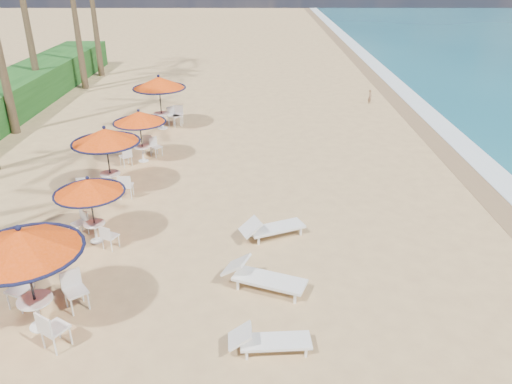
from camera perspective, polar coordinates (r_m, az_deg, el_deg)
ground at (r=12.12m, az=0.26°, el=-14.28°), size 160.00×160.00×0.00m
foam_strip at (r=22.83m, az=24.31°, el=3.16°), size 1.20×140.00×0.04m
wetsand_band at (r=22.47m, az=22.22°, el=3.21°), size 1.40×140.00×0.02m
station_0 at (r=11.86m, az=-24.76°, el=-6.39°), size 2.56×2.56×2.67m
station_1 at (r=15.07m, az=-18.60°, el=-0.30°), size 2.04×2.04×2.13m
station_2 at (r=18.14m, az=-16.85°, el=5.43°), size 2.39×2.39×2.49m
station_3 at (r=20.93m, az=-13.13°, el=7.67°), size 2.14×2.14×2.23m
station_4 at (r=24.97m, az=-10.81°, el=11.66°), size 2.57×2.57×2.68m
lounger_near at (r=11.13m, az=1.26°, el=-16.56°), size 1.81×0.67×0.64m
lounger_mid at (r=12.87m, az=0.60°, el=-9.61°), size 2.26×1.41×0.77m
lounger_far at (r=15.08m, az=1.65°, el=-4.09°), size 2.08×1.37×0.72m
person at (r=30.11m, az=12.91°, el=10.62°), size 0.31×0.38×0.89m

